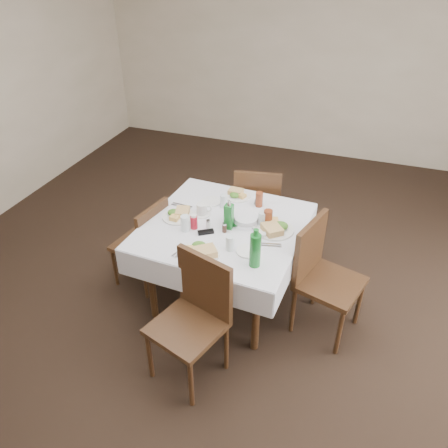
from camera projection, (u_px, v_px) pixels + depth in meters
name	position (u px, v px, depth m)	size (l,w,h in m)	color
ground_plane	(232.00, 311.00, 3.72)	(7.00, 7.00, 0.00)	black
room_shell	(235.00, 117.00, 2.78)	(6.04, 7.04, 2.80)	#B7A98D
dining_table	(224.00, 234.00, 3.51)	(1.30, 1.30, 0.76)	#321C0F
chair_north	(257.00, 204.00, 4.19)	(0.51, 0.51, 0.91)	#321C0F
chair_south	(195.00, 311.00, 2.98)	(0.56, 0.56, 0.94)	#321C0F
chair_east	(321.00, 271.00, 3.33)	(0.56, 0.56, 0.95)	#321C0F
chair_west	(146.00, 240.00, 3.77)	(0.47, 0.47, 0.84)	#321C0F
meal_north	(237.00, 194.00, 3.83)	(0.23, 0.23, 0.05)	white
meal_south	(200.00, 252.00, 3.12)	(0.30, 0.30, 0.07)	white
meal_east	(275.00, 228.00, 3.38)	(0.31, 0.31, 0.07)	white
meal_west	(178.00, 214.00, 3.55)	(0.26, 0.26, 0.06)	white
side_plate_a	(211.00, 201.00, 3.75)	(0.18, 0.18, 0.01)	white
side_plate_b	(248.00, 251.00, 3.16)	(0.17, 0.17, 0.01)	white
water_n	(224.00, 201.00, 3.66)	(0.06, 0.06, 0.11)	silver
water_s	(230.00, 243.00, 3.16)	(0.06, 0.06, 0.12)	silver
water_e	(262.00, 219.00, 3.42)	(0.07, 0.07, 0.12)	silver
water_w	(185.00, 223.00, 3.36)	(0.07, 0.07, 0.13)	silver
iced_tea_a	(259.00, 199.00, 3.67)	(0.06, 0.06, 0.13)	maroon
iced_tea_b	(268.00, 218.00, 3.41)	(0.07, 0.07, 0.14)	maroon
bread_basket	(246.00, 221.00, 3.45)	(0.20, 0.20, 0.07)	silver
oil_cruet_dark	(229.00, 212.00, 3.45)	(0.05, 0.05, 0.21)	black
oil_cruet_green	(229.00, 216.00, 3.36)	(0.06, 0.06, 0.26)	#197027
ketchup_bottle	(194.00, 222.00, 3.39)	(0.06, 0.06, 0.12)	#A81525
salt_shaker	(208.00, 224.00, 3.40)	(0.03, 0.03, 0.07)	white
pepper_shaker	(224.00, 228.00, 3.36)	(0.04, 0.04, 0.08)	#3E271D
coffee_mug	(202.00, 210.00, 3.56)	(0.15, 0.14, 0.10)	white
sunglasses	(206.00, 232.00, 3.35)	(0.13, 0.10, 0.03)	black
green_bottle	(255.00, 250.00, 2.97)	(0.08, 0.08, 0.30)	#197027
sugar_caddy	(261.00, 235.00, 3.30)	(0.09, 0.06, 0.04)	white
cutlery_n	(257.00, 200.00, 3.77)	(0.06, 0.17, 0.01)	silver
cutlery_s	(180.00, 251.00, 3.16)	(0.08, 0.17, 0.01)	silver
cutlery_e	(270.00, 245.00, 3.23)	(0.18, 0.08, 0.01)	silver
cutlery_w	(182.00, 206.00, 3.69)	(0.19, 0.06, 0.01)	silver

